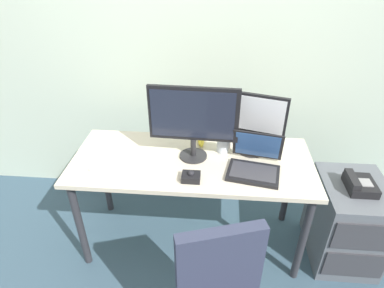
{
  "coord_description": "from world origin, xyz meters",
  "views": [
    {
      "loc": [
        0.14,
        -1.72,
        1.95
      ],
      "look_at": [
        0.0,
        0.0,
        0.86
      ],
      "focal_mm": 30.24,
      "sensor_mm": 36.0,
      "label": 1
    }
  ],
  "objects": [
    {
      "name": "laptop",
      "position": [
        0.39,
        -0.08,
        0.8
      ],
      "size": [
        0.36,
        0.34,
        0.23
      ],
      "color": "black",
      "rests_on": "desk"
    },
    {
      "name": "file_cabinet",
      "position": [
        1.07,
        -0.04,
        0.31
      ],
      "size": [
        0.42,
        0.53,
        0.62
      ],
      "color": "#585D65",
      "rests_on": "ground"
    },
    {
      "name": "monitor_main",
      "position": [
        0.01,
        0.03,
        1.03
      ],
      "size": [
        0.56,
        0.18,
        0.49
      ],
      "color": "#262628",
      "rests_on": "desk"
    },
    {
      "name": "back_wall",
      "position": [
        0.0,
        0.68,
        1.4
      ],
      "size": [
        6.0,
        0.1,
        2.8
      ],
      "primitive_type": "cube",
      "color": "beige",
      "rests_on": "ground"
    },
    {
      "name": "desk_phone",
      "position": [
        1.06,
        -0.05,
        0.65
      ],
      "size": [
        0.17,
        0.2,
        0.09
      ],
      "color": "black",
      "rests_on": "file_cabinet"
    },
    {
      "name": "trackball_mouse",
      "position": [
        0.01,
        -0.21,
        0.77
      ],
      "size": [
        0.11,
        0.09,
        0.07
      ],
      "color": "black",
      "rests_on": "desk"
    },
    {
      "name": "coffee_mug",
      "position": [
        0.2,
        0.12,
        0.79
      ],
      "size": [
        0.09,
        0.08,
        0.1
      ],
      "color": "silver",
      "rests_on": "desk"
    },
    {
      "name": "keyboard",
      "position": [
        -0.41,
        -0.12,
        0.76
      ],
      "size": [
        0.41,
        0.14,
        0.03
      ],
      "color": "silver",
      "rests_on": "desk"
    },
    {
      "name": "desk",
      "position": [
        0.0,
        0.0,
        0.66
      ],
      "size": [
        1.56,
        0.66,
        0.74
      ],
      "color": "beige",
      "rests_on": "ground"
    },
    {
      "name": "banana",
      "position": [
        0.04,
        0.22,
        0.76
      ],
      "size": [
        0.06,
        0.19,
        0.04
      ],
      "primitive_type": "ellipsoid",
      "rotation": [
        0.0,
        0.0,
        1.65
      ],
      "color": "yellow",
      "rests_on": "desk"
    },
    {
      "name": "ground_plane",
      "position": [
        0.0,
        0.0,
        0.0
      ],
      "size": [
        8.0,
        8.0,
        0.0
      ],
      "primitive_type": "plane",
      "color": "#375062"
    },
    {
      "name": "monitor_side",
      "position": [
        0.39,
        0.14,
        0.98
      ],
      "size": [
        0.39,
        0.18,
        0.41
      ],
      "color": "#262628",
      "rests_on": "desk"
    }
  ]
}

